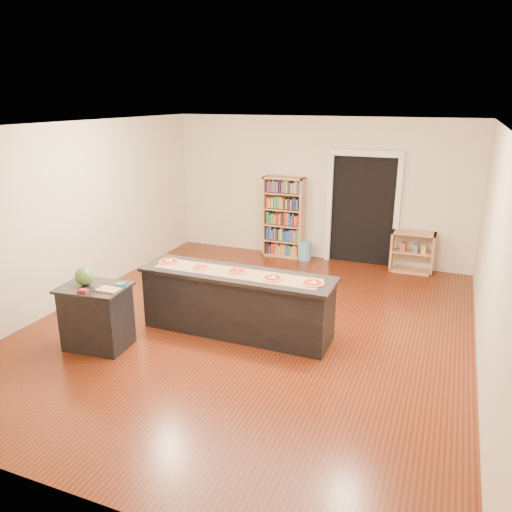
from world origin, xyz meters
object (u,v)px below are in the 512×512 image
at_px(bookshelf, 283,217).
at_px(low_shelf, 412,252).
at_px(kitchen_island, 237,303).
at_px(side_counter, 97,316).
at_px(waste_bin, 305,251).
at_px(watermelon, 84,276).

bearing_deg(bookshelf, low_shelf, -0.46).
bearing_deg(low_shelf, kitchen_island, -119.54).
bearing_deg(bookshelf, kitchen_island, -81.27).
distance_m(kitchen_island, side_counter, 1.85).
distance_m(kitchen_island, waste_bin, 3.50).
bearing_deg(low_shelf, watermelon, -128.63).
height_order(side_counter, bookshelf, bookshelf).
height_order(low_shelf, waste_bin, low_shelf).
bearing_deg(low_shelf, waste_bin, -178.74).
xyz_separation_m(kitchen_island, bookshelf, (-0.55, 3.56, 0.37)).
xyz_separation_m(side_counter, bookshelf, (0.98, 4.61, 0.39)).
distance_m(waste_bin, watermelon, 4.88).
xyz_separation_m(waste_bin, watermelon, (-1.60, -4.54, 0.78)).
bearing_deg(low_shelf, bookshelf, 179.54).
relative_size(side_counter, waste_bin, 2.25).
height_order(side_counter, waste_bin, side_counter).
bearing_deg(kitchen_island, waste_bin, 91.38).
bearing_deg(kitchen_island, bookshelf, 99.17).
bearing_deg(watermelon, bookshelf, 76.39).
bearing_deg(side_counter, watermelon, 174.47).
height_order(kitchen_island, bookshelf, bookshelf).
bearing_deg(bookshelf, watermelon, -103.61).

